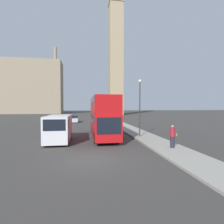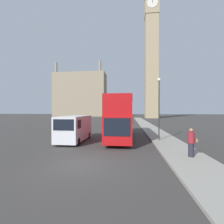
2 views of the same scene
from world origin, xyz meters
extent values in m
plane|color=#383533|center=(0.00, 0.00, 0.00)|extent=(300.00, 300.00, 0.00)
cube|color=gray|center=(6.45, 0.00, 0.07)|extent=(2.90, 120.00, 0.15)
cube|color=tan|center=(12.62, 59.83, 22.56)|extent=(5.45, 5.45, 45.12)
cube|color=tan|center=(12.62, 59.83, 49.30)|extent=(5.89, 5.89, 8.37)
cylinder|color=silver|center=(12.62, 56.83, 49.30)|extent=(4.47, 0.12, 4.47)
cube|color=black|center=(12.62, 56.75, 50.08)|extent=(0.16, 0.06, 1.79)
cube|color=gray|center=(-27.13, 81.27, 13.12)|extent=(31.20, 11.53, 26.23)
cylinder|color=gray|center=(-40.39, 76.38, 29.12)|extent=(1.38, 1.38, 5.77)
cylinder|color=gray|center=(-13.87, 76.38, 29.12)|extent=(1.38, 1.38, 5.77)
cube|color=#B71114|center=(1.83, 8.35, 1.51)|extent=(2.40, 10.12, 2.39)
cube|color=#B71114|center=(1.83, 8.35, 3.60)|extent=(2.40, 9.91, 1.78)
cube|color=black|center=(1.83, 8.35, 2.29)|extent=(2.44, 9.71, 0.55)
cube|color=black|center=(1.83, 8.35, 4.12)|extent=(2.44, 9.51, 0.55)
cube|color=black|center=(1.83, 3.28, 1.80)|extent=(2.11, 0.03, 1.44)
cylinder|color=black|center=(0.96, 4.81, 0.58)|extent=(0.67, 1.15, 1.15)
cylinder|color=black|center=(2.69, 4.81, 0.58)|extent=(0.67, 1.15, 1.15)
cylinder|color=black|center=(0.96, 11.89, 0.58)|extent=(0.67, 1.15, 1.15)
cylinder|color=black|center=(2.69, 11.89, 0.58)|extent=(0.67, 1.15, 1.15)
cube|color=silver|center=(-2.71, 6.17, 1.38)|extent=(2.14, 5.16, 2.38)
cube|color=black|center=(-2.71, 3.58, 1.91)|extent=(1.82, 0.02, 0.95)
cube|color=black|center=(-2.71, 4.50, 1.91)|extent=(2.17, 0.93, 0.76)
cylinder|color=black|center=(-3.51, 4.42, 0.35)|extent=(0.53, 0.71, 0.71)
cylinder|color=black|center=(-1.91, 4.42, 0.35)|extent=(0.53, 0.71, 0.71)
cylinder|color=black|center=(-3.51, 7.93, 0.35)|extent=(0.53, 0.71, 0.71)
cylinder|color=black|center=(-1.91, 7.93, 0.35)|extent=(0.53, 0.71, 0.71)
cylinder|color=#23232D|center=(6.72, 1.60, 0.59)|extent=(0.34, 0.34, 0.88)
cylinder|color=maroon|center=(6.72, 1.60, 1.38)|extent=(0.40, 0.40, 0.70)
sphere|color=#9E704C|center=(6.72, 1.60, 1.84)|extent=(0.24, 0.24, 0.24)
cube|color=olive|center=(7.02, 1.60, 1.20)|extent=(0.12, 0.24, 0.20)
cylinder|color=#2D332D|center=(5.79, 7.12, 3.10)|extent=(0.12, 0.12, 5.90)
sphere|color=beige|center=(5.79, 7.12, 6.23)|extent=(0.36, 0.36, 0.36)
cube|color=silver|center=(-2.51, 27.88, 0.56)|extent=(1.78, 4.61, 0.81)
cube|color=black|center=(-2.51, 27.99, 1.26)|extent=(1.60, 2.21, 0.60)
cylinder|color=black|center=(-3.20, 26.40, 0.31)|extent=(0.39, 0.61, 0.61)
cylinder|color=black|center=(-1.81, 26.40, 0.31)|extent=(0.39, 0.61, 0.61)
cylinder|color=black|center=(-3.20, 29.35, 0.31)|extent=(0.39, 0.61, 0.61)
cylinder|color=black|center=(-1.81, 29.35, 0.31)|extent=(0.39, 0.61, 0.61)
camera|label=1|loc=(-0.25, -11.38, 3.43)|focal=28.00mm
camera|label=2|loc=(2.77, -8.44, 3.06)|focal=24.00mm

